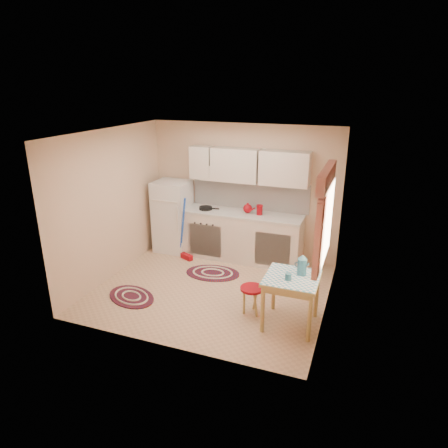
# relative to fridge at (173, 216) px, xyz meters

# --- Properties ---
(room_shell) EXTENTS (3.64, 3.60, 2.52)m
(room_shell) POSITION_rel_fridge_xyz_m (1.49, -1.01, 0.90)
(room_shell) COLOR tan
(room_shell) RESTS_ON ground
(fridge) EXTENTS (0.65, 0.60, 1.40)m
(fridge) POSITION_rel_fridge_xyz_m (0.00, 0.00, 0.00)
(fridge) COLOR silver
(fridge) RESTS_ON ground
(broom) EXTENTS (0.30, 0.22, 1.20)m
(broom) POSITION_rel_fridge_xyz_m (0.45, -0.35, -0.10)
(broom) COLOR blue
(broom) RESTS_ON ground
(base_cabinets) EXTENTS (2.25, 0.60, 0.88)m
(base_cabinets) POSITION_rel_fridge_xyz_m (1.40, 0.05, -0.26)
(base_cabinets) COLOR beige
(base_cabinets) RESTS_ON ground
(countertop) EXTENTS (2.27, 0.62, 0.04)m
(countertop) POSITION_rel_fridge_xyz_m (1.40, 0.05, 0.20)
(countertop) COLOR beige
(countertop) RESTS_ON base_cabinets
(frying_pan) EXTENTS (0.28, 0.28, 0.05)m
(frying_pan) POSITION_rel_fridge_xyz_m (0.70, 0.00, 0.24)
(frying_pan) COLOR black
(frying_pan) RESTS_ON countertop
(red_kettle) EXTENTS (0.19, 0.17, 0.18)m
(red_kettle) POSITION_rel_fridge_xyz_m (1.51, 0.05, 0.31)
(red_kettle) COLOR maroon
(red_kettle) RESTS_ON countertop
(red_canister) EXTENTS (0.13, 0.13, 0.16)m
(red_canister) POSITION_rel_fridge_xyz_m (1.74, 0.05, 0.30)
(red_canister) COLOR maroon
(red_canister) RESTS_ON countertop
(table) EXTENTS (0.72, 0.72, 0.72)m
(table) POSITION_rel_fridge_xyz_m (2.72, -1.80, -0.34)
(table) COLOR tan
(table) RESTS_ON ground
(stool) EXTENTS (0.41, 0.41, 0.42)m
(stool) POSITION_rel_fridge_xyz_m (2.15, -1.73, -0.49)
(stool) COLOR maroon
(stool) RESTS_ON ground
(coffee_pot) EXTENTS (0.19, 0.18, 0.31)m
(coffee_pot) POSITION_rel_fridge_xyz_m (2.82, -1.68, 0.18)
(coffee_pot) COLOR #28637C
(coffee_pot) RESTS_ON table
(mug) EXTENTS (0.11, 0.11, 0.10)m
(mug) POSITION_rel_fridge_xyz_m (2.69, -1.90, 0.07)
(mug) COLOR #28637C
(mug) RESTS_ON table
(rug_center) EXTENTS (1.03, 0.76, 0.02)m
(rug_center) POSITION_rel_fridge_xyz_m (1.14, -0.74, -0.69)
(rug_center) COLOR #66170B
(rug_center) RESTS_ON ground
(rug_left) EXTENTS (1.02, 0.87, 0.02)m
(rug_left) POSITION_rel_fridge_xyz_m (0.25, -1.95, -0.69)
(rug_left) COLOR #66170B
(rug_left) RESTS_ON ground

